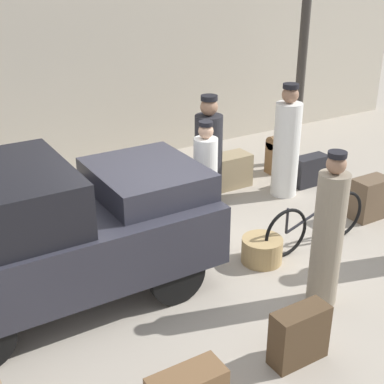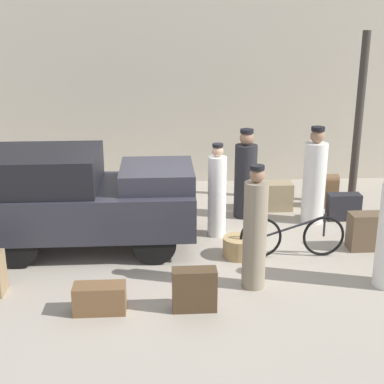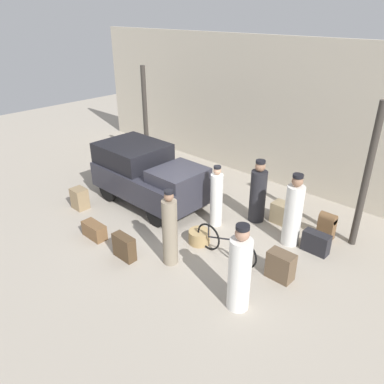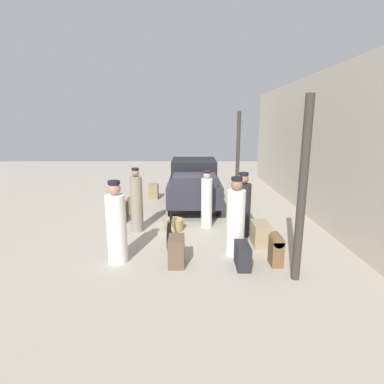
{
  "view_description": "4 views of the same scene",
  "coord_description": "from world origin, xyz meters",
  "px_view_note": "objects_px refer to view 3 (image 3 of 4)",
  "views": [
    {
      "loc": [
        -2.92,
        -4.94,
        3.63
      ],
      "look_at": [
        0.2,
        0.2,
        0.95
      ],
      "focal_mm": 50.0,
      "sensor_mm": 36.0,
      "label": 1
    },
    {
      "loc": [
        -0.34,
        -8.24,
        3.65
      ],
      "look_at": [
        0.2,
        0.2,
        0.95
      ],
      "focal_mm": 50.0,
      "sensor_mm": 36.0,
      "label": 2
    },
    {
      "loc": [
        6.07,
        -6.08,
        5.19
      ],
      "look_at": [
        0.2,
        0.2,
        0.95
      ],
      "focal_mm": 35.0,
      "sensor_mm": 36.0,
      "label": 3
    },
    {
      "loc": [
        9.05,
        0.15,
        2.99
      ],
      "look_at": [
        0.2,
        0.2,
        0.95
      ],
      "focal_mm": 28.0,
      "sensor_mm": 36.0,
      "label": 4
    }
  ],
  "objects_px": {
    "conductor_in_dark_uniform": "(293,213)",
    "suitcase_tan_flat": "(80,198)",
    "truck": "(148,173)",
    "wicker_basket": "(199,237)",
    "trunk_large_brown": "(124,247)",
    "bicycle": "(226,245)",
    "suitcase_black_upright": "(285,214)",
    "porter_with_bicycle": "(170,230)",
    "porter_lifting_near_truck": "(258,194)",
    "suitcase_small_leather": "(316,243)",
    "porter_standing_middle": "(216,198)",
    "trunk_wicker_pale": "(94,230)",
    "trunk_barrel_dark": "(327,225)",
    "trunk_umber_medium": "(281,266)",
    "porter_carrying_trunk": "(240,272)"
  },
  "relations": [
    {
      "from": "porter_with_bicycle",
      "to": "suitcase_black_upright",
      "type": "relative_size",
      "value": 2.58
    },
    {
      "from": "porter_standing_middle",
      "to": "suitcase_black_upright",
      "type": "relative_size",
      "value": 2.39
    },
    {
      "from": "wicker_basket",
      "to": "suitcase_small_leather",
      "type": "bearing_deg",
      "value": 34.87
    },
    {
      "from": "porter_with_bicycle",
      "to": "trunk_large_brown",
      "type": "bearing_deg",
      "value": -145.76
    },
    {
      "from": "bicycle",
      "to": "suitcase_small_leather",
      "type": "height_order",
      "value": "bicycle"
    },
    {
      "from": "porter_lifting_near_truck",
      "to": "suitcase_small_leather",
      "type": "distance_m",
      "value": 1.97
    },
    {
      "from": "conductor_in_dark_uniform",
      "to": "suitcase_tan_flat",
      "type": "height_order",
      "value": "conductor_in_dark_uniform"
    },
    {
      "from": "bicycle",
      "to": "porter_standing_middle",
      "type": "bearing_deg",
      "value": 138.13
    },
    {
      "from": "porter_lifting_near_truck",
      "to": "trunk_large_brown",
      "type": "bearing_deg",
      "value": -109.23
    },
    {
      "from": "wicker_basket",
      "to": "trunk_large_brown",
      "type": "relative_size",
      "value": 0.9
    },
    {
      "from": "suitcase_tan_flat",
      "to": "truck",
      "type": "bearing_deg",
      "value": 54.81
    },
    {
      "from": "porter_standing_middle",
      "to": "suitcase_tan_flat",
      "type": "bearing_deg",
      "value": -150.17
    },
    {
      "from": "wicker_basket",
      "to": "trunk_wicker_pale",
      "type": "height_order",
      "value": "trunk_wicker_pale"
    },
    {
      "from": "suitcase_black_upright",
      "to": "suitcase_tan_flat",
      "type": "height_order",
      "value": "suitcase_tan_flat"
    },
    {
      "from": "porter_standing_middle",
      "to": "trunk_barrel_dark",
      "type": "xyz_separation_m",
      "value": [
        2.43,
        1.37,
        -0.4
      ]
    },
    {
      "from": "porter_with_bicycle",
      "to": "trunk_barrel_dark",
      "type": "distance_m",
      "value": 3.98
    },
    {
      "from": "trunk_wicker_pale",
      "to": "trunk_barrel_dark",
      "type": "relative_size",
      "value": 0.97
    },
    {
      "from": "porter_with_bicycle",
      "to": "suitcase_tan_flat",
      "type": "relative_size",
      "value": 2.98
    },
    {
      "from": "trunk_large_brown",
      "to": "trunk_wicker_pale",
      "type": "height_order",
      "value": "trunk_large_brown"
    },
    {
      "from": "porter_lifting_near_truck",
      "to": "trunk_umber_medium",
      "type": "height_order",
      "value": "porter_lifting_near_truck"
    },
    {
      "from": "trunk_large_brown",
      "to": "wicker_basket",
      "type": "bearing_deg",
      "value": 62.85
    },
    {
      "from": "wicker_basket",
      "to": "trunk_large_brown",
      "type": "height_order",
      "value": "trunk_large_brown"
    },
    {
      "from": "suitcase_small_leather",
      "to": "trunk_barrel_dark",
      "type": "xyz_separation_m",
      "value": [
        -0.1,
        0.74,
        0.12
      ]
    },
    {
      "from": "suitcase_black_upright",
      "to": "suitcase_tan_flat",
      "type": "bearing_deg",
      "value": -145.57
    },
    {
      "from": "suitcase_black_upright",
      "to": "suitcase_small_leather",
      "type": "height_order",
      "value": "suitcase_black_upright"
    },
    {
      "from": "porter_standing_middle",
      "to": "conductor_in_dark_uniform",
      "type": "xyz_separation_m",
      "value": [
        1.89,
        0.56,
        0.06
      ]
    },
    {
      "from": "truck",
      "to": "porter_with_bicycle",
      "type": "xyz_separation_m",
      "value": [
        2.6,
        -1.63,
        -0.07
      ]
    },
    {
      "from": "trunk_barrel_dark",
      "to": "porter_lifting_near_truck",
      "type": "bearing_deg",
      "value": -166.2
    },
    {
      "from": "trunk_umber_medium",
      "to": "suitcase_tan_flat",
      "type": "bearing_deg",
      "value": -168.5
    },
    {
      "from": "porter_lifting_near_truck",
      "to": "trunk_large_brown",
      "type": "distance_m",
      "value": 3.75
    },
    {
      "from": "truck",
      "to": "suitcase_black_upright",
      "type": "relative_size",
      "value": 4.9
    },
    {
      "from": "porter_lifting_near_truck",
      "to": "suitcase_black_upright",
      "type": "distance_m",
      "value": 0.9
    },
    {
      "from": "suitcase_black_upright",
      "to": "porter_with_bicycle",
      "type": "bearing_deg",
      "value": -106.98
    },
    {
      "from": "wicker_basket",
      "to": "truck",
      "type": "bearing_deg",
      "value": 166.58
    },
    {
      "from": "porter_carrying_trunk",
      "to": "suitcase_tan_flat",
      "type": "bearing_deg",
      "value": 178.94
    },
    {
      "from": "porter_lifting_near_truck",
      "to": "porter_with_bicycle",
      "type": "distance_m",
      "value": 2.92
    },
    {
      "from": "porter_standing_middle",
      "to": "porter_carrying_trunk",
      "type": "height_order",
      "value": "porter_carrying_trunk"
    },
    {
      "from": "truck",
      "to": "porter_standing_middle",
      "type": "relative_size",
      "value": 2.05
    },
    {
      "from": "wicker_basket",
      "to": "trunk_umber_medium",
      "type": "xyz_separation_m",
      "value": [
        2.15,
        0.17,
        0.15
      ]
    },
    {
      "from": "suitcase_black_upright",
      "to": "wicker_basket",
      "type": "bearing_deg",
      "value": -115.18
    },
    {
      "from": "porter_standing_middle",
      "to": "suitcase_black_upright",
      "type": "distance_m",
      "value": 1.9
    },
    {
      "from": "conductor_in_dark_uniform",
      "to": "suitcase_tan_flat",
      "type": "relative_size",
      "value": 3.02
    },
    {
      "from": "suitcase_small_leather",
      "to": "suitcase_tan_flat",
      "type": "bearing_deg",
      "value": -156.46
    },
    {
      "from": "suitcase_tan_flat",
      "to": "trunk_wicker_pale",
      "type": "height_order",
      "value": "suitcase_tan_flat"
    },
    {
      "from": "porter_standing_middle",
      "to": "trunk_umber_medium",
      "type": "bearing_deg",
      "value": -17.8
    },
    {
      "from": "wicker_basket",
      "to": "suitcase_black_upright",
      "type": "relative_size",
      "value": 0.75
    },
    {
      "from": "porter_with_bicycle",
      "to": "conductor_in_dark_uniform",
      "type": "bearing_deg",
      "value": 58.11
    },
    {
      "from": "wicker_basket",
      "to": "porter_lifting_near_truck",
      "type": "xyz_separation_m",
      "value": [
        0.39,
        1.88,
        0.62
      ]
    },
    {
      "from": "wicker_basket",
      "to": "conductor_in_dark_uniform",
      "type": "height_order",
      "value": "conductor_in_dark_uniform"
    },
    {
      "from": "truck",
      "to": "bicycle",
      "type": "relative_size",
      "value": 2.0
    }
  ]
}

